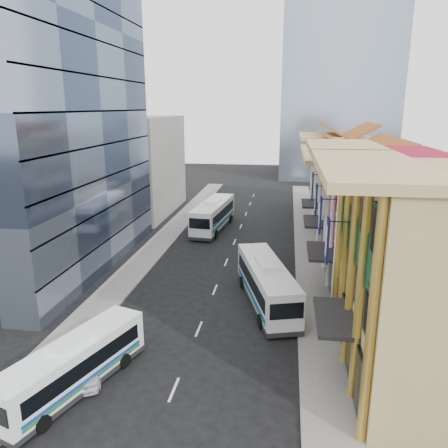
% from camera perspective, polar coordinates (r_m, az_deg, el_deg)
% --- Properties ---
extents(ground, '(200.00, 200.00, 0.00)m').
position_cam_1_polar(ground, '(25.64, -7.17, -21.95)').
color(ground, black).
rests_on(ground, ground).
extents(sidewalk_right, '(3.00, 90.00, 0.15)m').
position_cam_1_polar(sidewalk_right, '(44.44, 11.25, -5.37)').
color(sidewalk_right, slate).
rests_on(sidewalk_right, ground).
extents(sidewalk_left, '(3.00, 90.00, 0.15)m').
position_cam_1_polar(sidewalk_left, '(46.64, -10.14, -4.32)').
color(sidewalk_left, slate).
rests_on(sidewalk_left, ground).
extents(shophouse_tan, '(8.00, 14.00, 12.00)m').
position_cam_1_polar(shophouse_tan, '(27.59, 25.04, -6.31)').
color(shophouse_tan, tan).
rests_on(shophouse_tan, ground).
extents(shophouse_red, '(8.00, 10.00, 12.00)m').
position_cam_1_polar(shophouse_red, '(38.68, 20.19, 0.10)').
color(shophouse_red, '#A61229').
rests_on(shophouse_red, ground).
extents(shophouse_cream_near, '(8.00, 9.00, 10.00)m').
position_cam_1_polar(shophouse_cream_near, '(47.98, 17.88, 1.85)').
color(shophouse_cream_near, beige).
rests_on(shophouse_cream_near, ground).
extents(shophouse_cream_mid, '(8.00, 9.00, 10.00)m').
position_cam_1_polar(shophouse_cream_mid, '(56.69, 16.46, 3.91)').
color(shophouse_cream_mid, beige).
rests_on(shophouse_cream_mid, ground).
extents(shophouse_cream_far, '(8.00, 12.00, 11.00)m').
position_cam_1_polar(shophouse_cream_far, '(66.87, 15.30, 6.06)').
color(shophouse_cream_far, beige).
rests_on(shophouse_cream_far, ground).
extents(office_tower, '(12.00, 26.00, 30.00)m').
position_cam_1_polar(office_tower, '(44.90, -22.96, 13.45)').
color(office_tower, '#39445B').
rests_on(office_tower, ground).
extents(office_block_far, '(10.00, 18.00, 14.00)m').
position_cam_1_polar(office_block_far, '(65.94, -11.21, 7.50)').
color(office_block_far, gray).
rests_on(office_block_far, ground).
extents(bus_left_near, '(5.32, 10.03, 3.15)m').
position_cam_1_polar(bus_left_near, '(26.78, -19.06, -16.90)').
color(bus_left_near, white).
rests_on(bus_left_near, ground).
extents(bus_left_far, '(4.03, 12.50, 3.94)m').
position_cam_1_polar(bus_left_far, '(56.15, -1.41, 1.26)').
color(bus_left_far, silver).
rests_on(bus_left_far, ground).
extents(bus_right, '(5.86, 11.85, 3.71)m').
position_cam_1_polar(bus_right, '(35.16, 5.57, -7.63)').
color(bus_right, silver).
rests_on(bus_right, ground).
extents(sedan_left, '(3.51, 5.02, 1.58)m').
position_cam_1_polar(sedan_left, '(28.08, -17.78, -17.05)').
color(sedan_left, white).
rests_on(sedan_left, ground).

